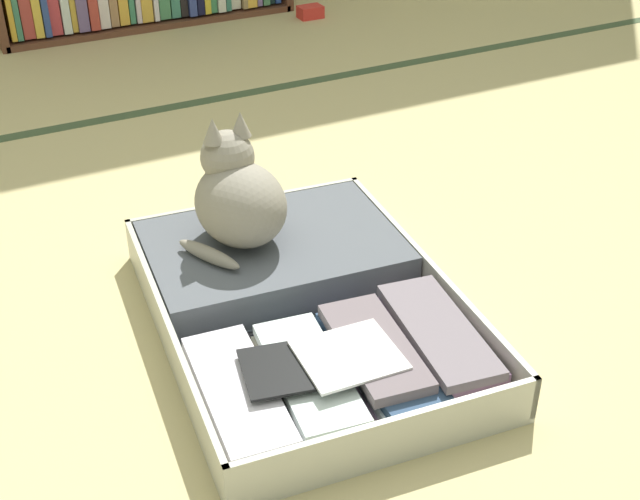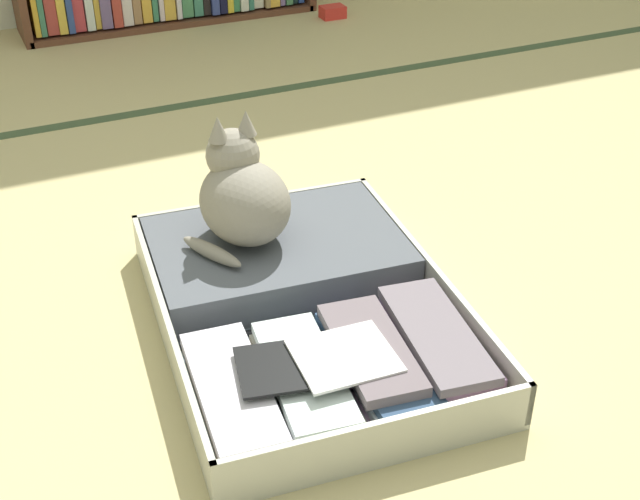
# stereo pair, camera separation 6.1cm
# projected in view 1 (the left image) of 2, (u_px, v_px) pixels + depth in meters

# --- Properties ---
(ground_plane) EXTENTS (10.00, 10.00, 0.00)m
(ground_plane) POSITION_uv_depth(u_px,v_px,m) (279.00, 366.00, 1.68)
(ground_plane) COLOR tan
(tatami_border) EXTENTS (4.80, 0.05, 0.00)m
(tatami_border) POSITION_uv_depth(u_px,v_px,m) (103.00, 120.00, 2.69)
(tatami_border) COLOR #3C4F31
(tatami_border) RESTS_ON ground_plane
(open_suitcase) EXTENTS (0.65, 0.87, 0.10)m
(open_suitcase) POSITION_uv_depth(u_px,v_px,m) (301.00, 300.00, 1.79)
(open_suitcase) COLOR beige
(open_suitcase) RESTS_ON ground_plane
(black_cat) EXTENTS (0.25, 0.26, 0.28)m
(black_cat) POSITION_uv_depth(u_px,v_px,m) (237.00, 197.00, 1.84)
(black_cat) COLOR gray
(black_cat) RESTS_ON open_suitcase
(small_red_pouch) EXTENTS (0.10, 0.07, 0.05)m
(small_red_pouch) POSITION_uv_depth(u_px,v_px,m) (310.00, 12.00, 3.57)
(small_red_pouch) COLOR red
(small_red_pouch) RESTS_ON ground_plane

